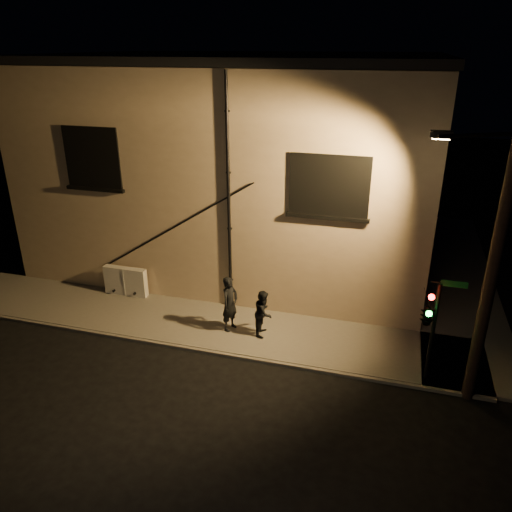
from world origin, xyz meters
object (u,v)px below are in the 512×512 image
(utility_cabinet, at_px, (126,281))
(pedestrian_b, at_px, (264,313))
(pedestrian_a, at_px, (230,304))
(streetlamp_pole, at_px, (490,265))
(traffic_signal, at_px, (428,315))

(utility_cabinet, bearing_deg, pedestrian_b, -12.34)
(utility_cabinet, height_order, pedestrian_a, pedestrian_a)
(utility_cabinet, xyz_separation_m, pedestrian_a, (4.73, -1.31, 0.40))
(pedestrian_a, height_order, pedestrian_b, pedestrian_a)
(utility_cabinet, xyz_separation_m, streetlamp_pole, (12.19, -2.68, 3.36))
(pedestrian_a, bearing_deg, pedestrian_b, -70.60)
(traffic_signal, relative_size, streetlamp_pole, 0.42)
(pedestrian_b, height_order, traffic_signal, traffic_signal)
(pedestrian_a, relative_size, streetlamp_pole, 0.25)
(utility_cabinet, xyz_separation_m, pedestrian_b, (5.90, -1.29, 0.23))
(traffic_signal, distance_m, streetlamp_pole, 2.20)
(pedestrian_b, distance_m, traffic_signal, 5.33)
(utility_cabinet, relative_size, pedestrian_a, 0.89)
(utility_cabinet, relative_size, streetlamp_pole, 0.22)
(pedestrian_b, bearing_deg, traffic_signal, -104.46)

